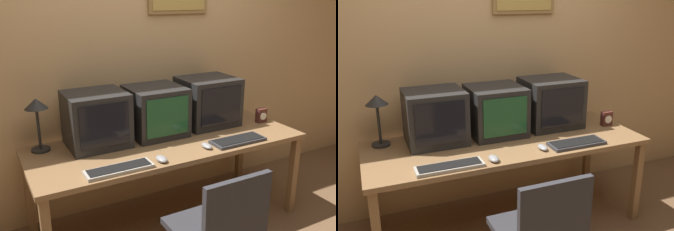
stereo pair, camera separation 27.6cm
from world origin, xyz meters
TOP-DOWN VIEW (x-y plane):
  - wall_back at (0.00, 1.13)m, footprint 8.00×0.08m
  - desk at (0.00, 0.62)m, footprint 2.08×0.79m
  - monitor_left at (-0.49, 0.80)m, footprint 0.43×0.39m
  - monitor_center at (-0.01, 0.80)m, footprint 0.42×0.42m
  - monitor_right at (0.48, 0.81)m, footprint 0.46×0.40m
  - keyboard_main at (-0.51, 0.32)m, footprint 0.44×0.13m
  - keyboard_side at (0.45, 0.35)m, footprint 0.42×0.16m
  - mouse_near_keyboard at (-0.21, 0.31)m, footprint 0.06×0.11m
  - mouse_far_corner at (0.18, 0.36)m, footprint 0.06×0.11m
  - desk_clock at (0.92, 0.62)m, footprint 0.09×0.05m
  - desk_lamp at (-0.88, 0.88)m, footprint 0.16×0.16m

SIDE VIEW (x-z plane):
  - desk at x=0.00m, z-range 0.29..1.01m
  - keyboard_main at x=-0.51m, z-range 0.71..0.74m
  - keyboard_side at x=0.45m, z-range 0.71..0.74m
  - mouse_far_corner at x=0.18m, z-range 0.71..0.75m
  - mouse_near_keyboard at x=-0.21m, z-range 0.71..0.75m
  - desk_clock at x=0.92m, z-range 0.71..0.83m
  - monitor_center at x=-0.01m, z-range 0.71..1.09m
  - monitor_left at x=-0.49m, z-range 0.71..1.11m
  - monitor_right at x=0.48m, z-range 0.71..1.11m
  - desk_lamp at x=-0.88m, z-range 0.82..1.20m
  - wall_back at x=0.00m, z-range 0.00..2.60m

